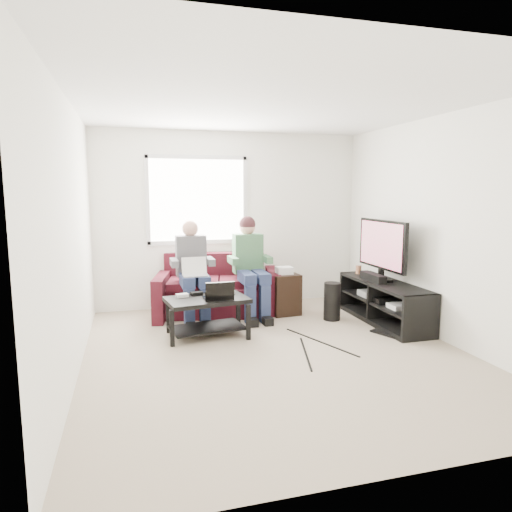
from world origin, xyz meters
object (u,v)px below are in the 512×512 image
object	(u,v)px
sofa	(218,291)
coffee_table	(207,308)
tv	(382,246)
end_table	(284,293)
tv_stand	(384,304)
subwoofer	(332,301)

from	to	relation	value
sofa	coffee_table	distance (m)	1.10
tv	end_table	bearing A→B (deg)	149.99
coffee_table	tv	size ratio (longest dim) A/B	0.93
tv_stand	end_table	distance (m)	1.37
subwoofer	end_table	size ratio (longest dim) A/B	0.76
sofa	subwoofer	world-z (taller)	sofa
coffee_table	tv_stand	xyz separation A→B (m)	(2.36, -0.04, -0.10)
sofa	tv	world-z (taller)	tv
tv_stand	tv	bearing A→B (deg)	91.47
end_table	coffee_table	bearing A→B (deg)	-149.61
coffee_table	tv	world-z (taller)	tv
end_table	tv_stand	bearing A→B (deg)	-33.58
tv	end_table	size ratio (longest dim) A/B	1.63
tv_stand	sofa	bearing A→B (deg)	151.73
end_table	subwoofer	bearing A→B (deg)	-41.36
coffee_table	tv_stand	world-z (taller)	tv_stand
coffee_table	end_table	bearing A→B (deg)	30.39
coffee_table	tv	bearing A→B (deg)	1.36
tv	subwoofer	bearing A→B (deg)	162.49
sofa	coffee_table	xyz separation A→B (m)	(-0.33, -1.04, 0.04)
tv	subwoofer	distance (m)	0.99
coffee_table	subwoofer	distance (m)	1.76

